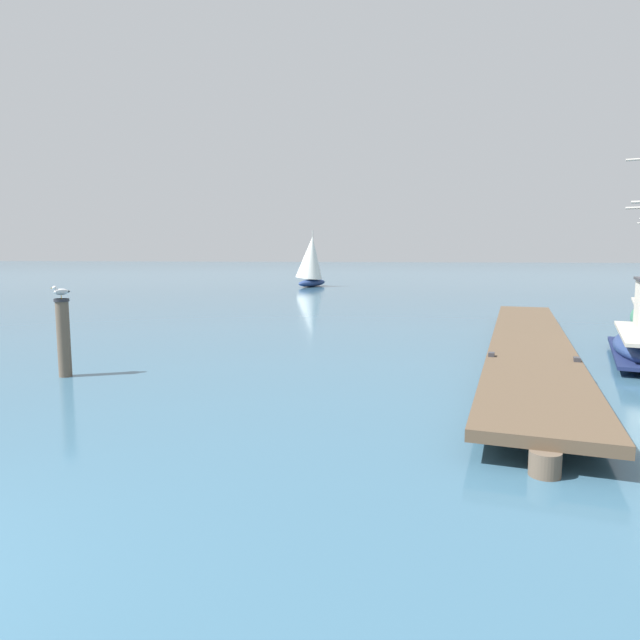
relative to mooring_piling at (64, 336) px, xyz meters
The scene contains 4 objects.
floating_dock 11.10m from the mooring_piling, 28.55° to the left, with size 3.46×17.11×0.53m.
mooring_piling is the anchor object (origin of this frame).
perched_seagull 0.93m from the mooring_piling, 40.67° to the left, with size 0.32×0.29×0.27m.
distant_sailboat 33.03m from the mooring_piling, 96.06° to the left, with size 2.85×4.43×4.50m.
Camera 1 is at (5.04, -2.06, 2.52)m, focal length 30.49 mm.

